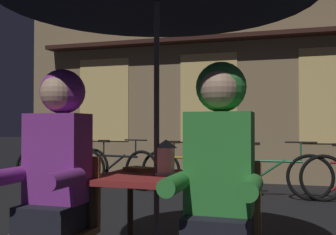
% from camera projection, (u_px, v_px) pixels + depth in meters
% --- Properties ---
extents(cafe_table, '(0.72, 0.72, 0.74)m').
position_uv_depth(cafe_table, '(157.00, 191.00, 2.60)').
color(cafe_table, maroon).
rests_on(cafe_table, ground_plane).
extents(lantern, '(0.11, 0.11, 0.23)m').
position_uv_depth(lantern, '(166.00, 156.00, 2.60)').
color(lantern, white).
rests_on(lantern, cafe_table).
extents(chair_left, '(0.40, 0.40, 0.87)m').
position_uv_depth(chair_left, '(60.00, 222.00, 2.39)').
color(chair_left, olive).
rests_on(chair_left, ground_plane).
extents(chair_right, '(0.40, 0.40, 0.87)m').
position_uv_depth(chair_right, '(221.00, 234.00, 2.11)').
color(chair_right, olive).
rests_on(chair_right, ground_plane).
extents(person_left_hooded, '(0.45, 0.56, 1.40)m').
position_uv_depth(person_left_hooded, '(55.00, 162.00, 2.34)').
color(person_left_hooded, black).
rests_on(person_left_hooded, ground_plane).
extents(person_right_hooded, '(0.45, 0.56, 1.40)m').
position_uv_depth(person_right_hooded, '(219.00, 167.00, 2.06)').
color(person_right_hooded, black).
rests_on(person_right_hooded, ground_plane).
extents(shopfront_building, '(10.00, 0.93, 6.20)m').
position_uv_depth(shopfront_building, '(268.00, 20.00, 7.69)').
color(shopfront_building, '#937A56').
rests_on(shopfront_building, ground_plane).
extents(bicycle_nearest, '(1.68, 0.19, 0.84)m').
position_uv_depth(bicycle_nearest, '(60.00, 167.00, 6.98)').
color(bicycle_nearest, black).
rests_on(bicycle_nearest, ground_plane).
extents(bicycle_second, '(1.65, 0.44, 0.84)m').
position_uv_depth(bicycle_second, '(117.00, 168.00, 6.82)').
color(bicycle_second, black).
rests_on(bicycle_second, ground_plane).
extents(bicycle_third, '(1.68, 0.13, 0.84)m').
position_uv_depth(bicycle_third, '(191.00, 170.00, 6.46)').
color(bicycle_third, black).
rests_on(bicycle_third, ground_plane).
extents(bicycle_fourth, '(1.68, 0.09, 0.84)m').
position_uv_depth(bicycle_fourth, '(273.00, 175.00, 5.83)').
color(bicycle_fourth, black).
rests_on(bicycle_fourth, ground_plane).
extents(book, '(0.24, 0.21, 0.02)m').
position_uv_depth(book, '(139.00, 169.00, 2.86)').
color(book, olive).
rests_on(book, cafe_table).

